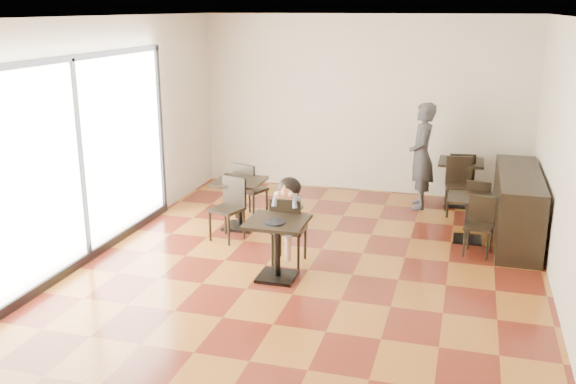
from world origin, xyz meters
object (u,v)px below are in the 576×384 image
(chair_left_a, at_px, (251,190))
(cafe_table_back, at_px, (460,183))
(child, at_px, (289,221))
(cafe_table_left, at_px, (240,204))
(adult_patron, at_px, (422,156))
(chair_mid_b, at_px, (479,227))
(cafe_table_mid, at_px, (469,219))
(child_table, at_px, (277,250))
(child_chair, at_px, (289,230))
(chair_left_b, at_px, (227,210))
(chair_mid_a, at_px, (479,204))
(chair_back_b, at_px, (459,187))
(chair_back_a, at_px, (460,178))

(chair_left_a, bearing_deg, cafe_table_back, -135.09)
(child, xyz_separation_m, cafe_table_back, (2.12, 3.30, -0.19))
(cafe_table_left, bearing_deg, adult_patron, 35.82)
(chair_mid_b, distance_m, chair_left_a, 3.62)
(child, height_order, cafe_table_left, child)
(child, distance_m, cafe_table_mid, 2.77)
(child_table, distance_m, child_chair, 0.56)
(child_chair, distance_m, child, 0.12)
(chair_left_b, bearing_deg, chair_mid_a, 41.10)
(chair_back_b, bearing_deg, cafe_table_mid, -88.56)
(chair_mid_a, xyz_separation_m, chair_left_a, (-3.55, -0.39, 0.06))
(child_chair, relative_size, cafe_table_back, 1.19)
(cafe_table_left, height_order, chair_left_a, chair_left_a)
(adult_patron, distance_m, cafe_table_mid, 1.79)
(child_table, distance_m, chair_mid_b, 2.87)
(adult_patron, distance_m, cafe_table_back, 0.88)
(cafe_table_mid, xyz_separation_m, chair_left_a, (-3.41, 0.16, 0.13))
(child_chair, bearing_deg, chair_left_b, -27.80)
(child_table, distance_m, chair_back_b, 3.92)
(child_table, bearing_deg, chair_mid_b, 32.07)
(chair_mid_a, height_order, chair_left_a, chair_left_a)
(chair_mid_a, bearing_deg, child_chair, 50.15)
(cafe_table_back, bearing_deg, child, -122.66)
(child_chair, xyz_separation_m, chair_mid_a, (2.43, 2.08, -0.06))
(child_table, bearing_deg, adult_patron, 67.56)
(adult_patron, height_order, chair_back_a, adult_patron)
(chair_mid_a, distance_m, chair_left_b, 3.85)
(child_chair, height_order, chair_left_b, child_chair)
(child, bearing_deg, child_table, -90.00)
(child, xyz_separation_m, chair_left_a, (-1.12, 1.69, -0.12))
(cafe_table_mid, bearing_deg, chair_mid_a, 76.11)
(child, relative_size, adult_patron, 0.65)
(child_table, relative_size, chair_mid_a, 0.96)
(chair_mid_b, bearing_deg, cafe_table_left, -172.92)
(child_chair, height_order, adult_patron, adult_patron)
(child_chair, distance_m, chair_left_b, 1.26)
(child_table, relative_size, cafe_table_mid, 1.15)
(cafe_table_left, relative_size, chair_back_b, 0.81)
(chair_mid_a, bearing_deg, cafe_table_back, -65.78)
(child_chair, distance_m, cafe_table_left, 1.60)
(chair_mid_b, distance_m, chair_back_b, 1.81)
(chair_back_a, bearing_deg, cafe_table_mid, 88.81)
(child_chair, bearing_deg, chair_mid_b, -158.17)
(chair_mid_a, xyz_separation_m, chair_mid_b, (0.00, -1.10, 0.00))
(chair_left_a, bearing_deg, adult_patron, -134.65)
(chair_left_b, distance_m, chair_back_a, 4.23)
(chair_mid_b, relative_size, chair_back_b, 0.86)
(child_table, xyz_separation_m, chair_left_b, (-1.12, 1.14, 0.08))
(chair_back_b, bearing_deg, child_table, -129.64)
(chair_back_b, bearing_deg, adult_patron, 151.99)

